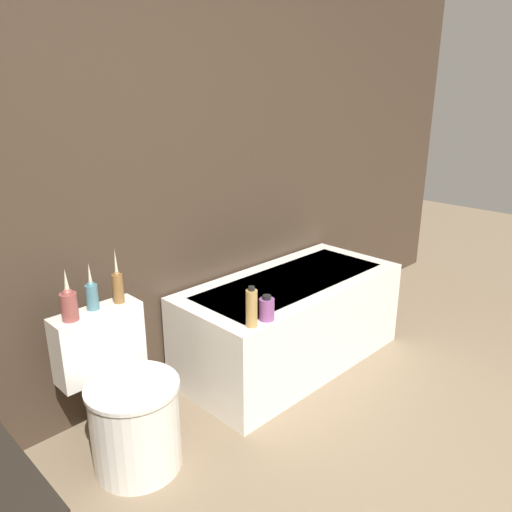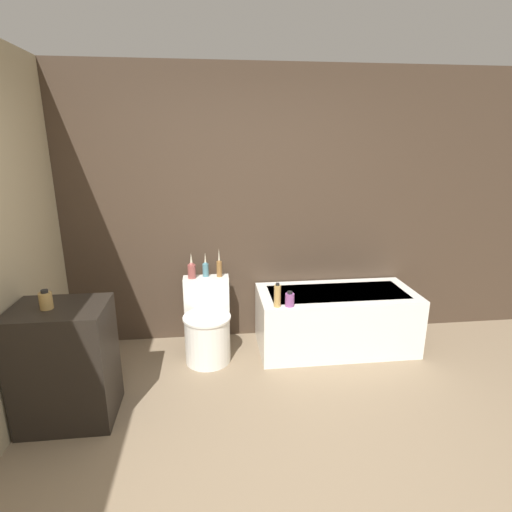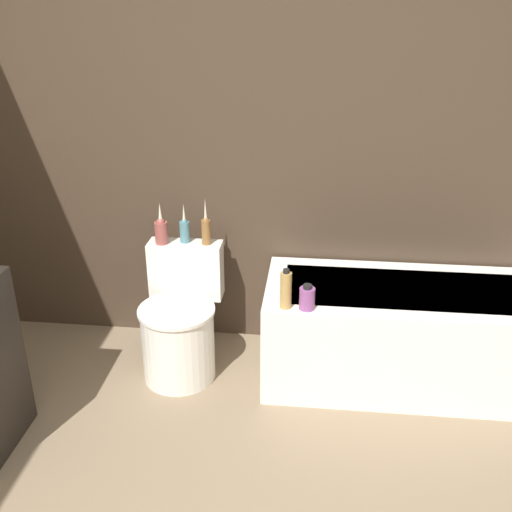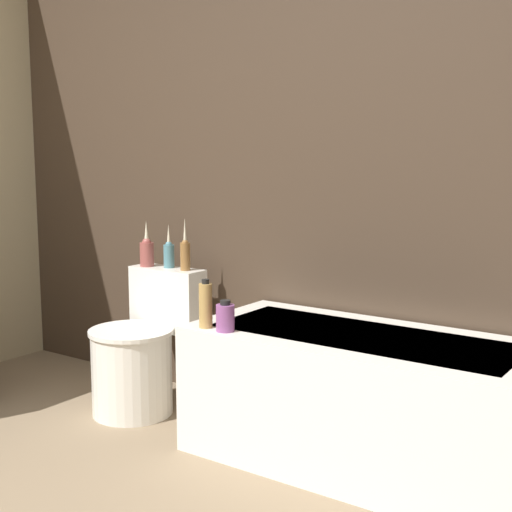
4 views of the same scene
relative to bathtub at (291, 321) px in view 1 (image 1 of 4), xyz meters
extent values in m
cube|color=#423326|center=(-0.84, 0.39, 1.01)|extent=(6.40, 0.06, 2.60)
cube|color=white|center=(0.00, 0.00, 0.00)|extent=(1.47, 0.68, 0.57)
cube|color=#B7BCC6|center=(0.00, 0.00, 0.27)|extent=(1.27, 0.48, 0.01)
cylinder|color=white|center=(-1.22, -0.12, -0.08)|extent=(0.41, 0.41, 0.42)
cylinder|color=white|center=(-1.22, -0.12, 0.14)|extent=(0.43, 0.43, 0.02)
cube|color=white|center=(-1.22, 0.15, 0.26)|extent=(0.42, 0.15, 0.33)
cylinder|color=#994C47|center=(-1.35, 0.13, 0.49)|extent=(0.07, 0.07, 0.13)
sphere|color=#994C47|center=(-1.35, 0.13, 0.55)|extent=(0.05, 0.05, 0.05)
cone|color=beige|center=(-1.35, 0.13, 0.61)|extent=(0.03, 0.03, 0.12)
cylinder|color=teal|center=(-1.22, 0.17, 0.49)|extent=(0.06, 0.06, 0.12)
sphere|color=teal|center=(-1.22, 0.17, 0.55)|extent=(0.04, 0.04, 0.04)
cone|color=beige|center=(-1.22, 0.17, 0.60)|extent=(0.02, 0.02, 0.11)
cylinder|color=olive|center=(-1.09, 0.15, 0.50)|extent=(0.05, 0.05, 0.14)
sphere|color=olive|center=(-1.09, 0.15, 0.57)|extent=(0.03, 0.03, 0.03)
cone|color=beige|center=(-1.09, 0.15, 0.63)|extent=(0.02, 0.02, 0.13)
cylinder|color=tan|center=(-0.62, -0.27, 0.38)|extent=(0.06, 0.06, 0.19)
cylinder|color=black|center=(-0.62, -0.27, 0.48)|extent=(0.03, 0.03, 0.02)
cylinder|color=#8C4C8C|center=(-0.51, -0.28, 0.34)|extent=(0.08, 0.08, 0.11)
cylinder|color=black|center=(-0.51, -0.28, 0.40)|extent=(0.04, 0.04, 0.02)
camera|label=1|loc=(-2.19, -1.88, 1.41)|focal=35.00mm
camera|label=2|loc=(-1.16, -3.39, 1.65)|focal=28.00mm
camera|label=3|loc=(-0.48, -2.92, 1.76)|focal=42.00mm
camera|label=4|loc=(1.28, -2.61, 1.04)|focal=50.00mm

